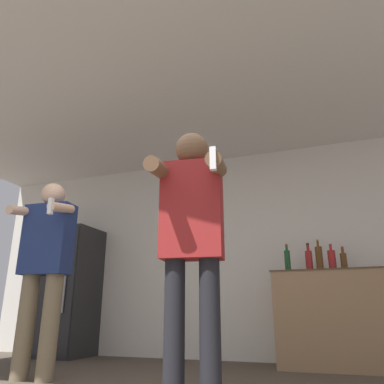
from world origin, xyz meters
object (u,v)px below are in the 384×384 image
Objects in this scene: bottle_brown_liquor at (319,258)px; bottle_tall_gin at (309,260)px; person_man_side at (45,263)px; bottle_red_label at (332,260)px; refrigerator at (66,290)px; person_woman_foreground at (192,232)px; bottle_dark_rum at (344,261)px; bottle_green_wine at (287,260)px.

bottle_brown_liquor is 0.11m from bottle_tall_gin.
bottle_tall_gin is 0.18× the size of person_man_side.
refrigerator is at bearing 178.97° from bottle_red_label.
person_woman_foreground is at bearing -39.49° from refrigerator.
person_man_side is (-2.21, -1.49, -0.11)m from bottle_tall_gin.
person_woman_foreground reaches higher than bottle_dark_rum.
bottle_green_wine reaches higher than bottle_red_label.
bottle_brown_liquor is 1.11× the size of bottle_green_wine.
person_man_side is (-2.31, -1.49, -0.13)m from bottle_brown_liquor.
person_man_side reaches higher than person_woman_foreground.
bottle_red_label is at bearing 0.00° from bottle_green_wine.
person_man_side is at bearing -143.10° from bottle_green_wine.
bottle_green_wine is (-0.46, 0.00, 0.01)m from bottle_red_label.
refrigerator reaches higher than bottle_brown_liquor.
person_woman_foreground is at bearing -18.86° from person_man_side.
bottle_brown_liquor is 0.20× the size of person_woman_foreground.
person_man_side is (-2.44, -1.49, -0.11)m from bottle_red_label.
bottle_red_label reaches higher than bottle_dark_rum.
bottle_tall_gin is (-0.35, 0.00, 0.02)m from bottle_dark_rum.
refrigerator reaches higher than bottle_dark_rum.
bottle_brown_liquor is 1.12× the size of bottle_tall_gin.
bottle_tall_gin is 1.00× the size of bottle_green_wine.
refrigerator is at bearing 178.93° from bottle_brown_liquor.
bottle_red_label is (-0.11, 0.00, 0.02)m from bottle_dark_rum.
bottle_brown_liquor is at bearing 70.54° from person_woman_foreground.
person_man_side is at bearing 161.14° from person_woman_foreground.
person_man_side reaches higher than bottle_red_label.
bottle_red_label is 2.86m from person_man_side.
bottle_dark_rum is at bearing -1.00° from refrigerator.
person_man_side is (-1.98, -1.49, -0.12)m from bottle_green_wine.
refrigerator is 3.30m from person_woman_foreground.
bottle_brown_liquor is (3.26, -0.06, 0.27)m from refrigerator.
bottle_brown_liquor is at bearing 32.75° from person_man_side.
refrigerator is 3.39m from bottle_red_label.
bottle_tall_gin is at bearing -1.10° from refrigerator.
refrigerator is 3.51m from bottle_dark_rum.
bottle_tall_gin is 1.02× the size of bottle_red_label.
bottle_dark_rum is at bearing 64.77° from person_woman_foreground.
bottle_green_wine is 2.07m from person_woman_foreground.
bottle_tall_gin is (3.15, -0.06, 0.25)m from refrigerator.
bottle_dark_rum is 0.15× the size of person_woman_foreground.
bottle_dark_rum is 0.35m from bottle_tall_gin.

